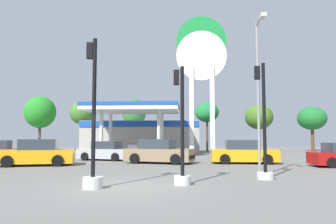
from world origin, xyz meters
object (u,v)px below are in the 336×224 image
object	(u,v)px
car_0	(244,153)
car_1	(159,152)
car_4	(36,154)
tree_1	(82,113)
tree_4	(259,117)
tree_5	(312,119)
corner_streetlamp	(259,82)
tree_3	(207,112)
tree_0	(40,112)
traffic_signal_2	(264,141)
car_5	(105,152)
tree_2	(134,112)
traffic_signal_1	(93,144)
station_pole_sign	(201,65)
traffic_signal_0	(182,145)

from	to	relation	value
car_0	car_1	size ratio (longest dim) A/B	0.91
car_4	tree_1	size ratio (longest dim) A/B	0.76
tree_4	tree_5	size ratio (longest dim) A/B	1.06
car_0	corner_streetlamp	world-z (taller)	corner_streetlamp
tree_1	car_0	bearing A→B (deg)	-47.52
tree_3	tree_4	world-z (taller)	tree_3
tree_0	tree_5	world-z (taller)	tree_0
traffic_signal_2	car_4	bearing A→B (deg)	155.60
car_1	tree_3	xyz separation A→B (m)	(4.30, 18.13, 3.97)
car_5	traffic_signal_2	distance (m)	13.95
car_5	tree_4	size ratio (longest dim) A/B	0.75
tree_0	car_5	bearing A→B (deg)	-51.41
tree_1	tree_2	world-z (taller)	tree_2
car_0	tree_4	bearing A→B (deg)	74.55
tree_0	tree_5	size ratio (longest dim) A/B	1.28
tree_0	corner_streetlamp	bearing A→B (deg)	-49.15
car_4	tree_3	xyz separation A→B (m)	(11.60, 20.36, 3.97)
tree_0	tree_4	bearing A→B (deg)	1.30
traffic_signal_1	traffic_signal_2	world-z (taller)	traffic_signal_1
traffic_signal_1	tree_5	distance (m)	34.06
tree_0	tree_5	distance (m)	33.22
station_pole_sign	traffic_signal_1	size ratio (longest dim) A/B	2.53
station_pole_sign	car_1	distance (m)	11.82
tree_0	tree_1	size ratio (longest dim) A/B	1.08
car_1	traffic_signal_2	bearing A→B (deg)	-57.21
tree_1	traffic_signal_0	bearing A→B (deg)	-65.26
car_0	tree_4	size ratio (longest dim) A/B	0.77
traffic_signal_2	tree_5	xyz separation A→B (m)	(11.73, 25.91, 2.34)
traffic_signal_2	tree_1	size ratio (longest dim) A/B	0.77
tree_1	tree_4	distance (m)	21.97
car_0	station_pole_sign	bearing A→B (deg)	105.91
tree_4	corner_streetlamp	bearing A→B (deg)	-102.28
tree_3	car_5	bearing A→B (deg)	-118.70
tree_1	tree_5	distance (m)	28.15
car_0	tree_3	xyz separation A→B (m)	(-1.27, 17.96, 4.00)
car_0	traffic_signal_2	distance (m)	8.07
car_0	tree_4	distance (m)	19.23
traffic_signal_1	tree_0	world-z (taller)	tree_0
tree_2	tree_5	world-z (taller)	tree_2
car_4	tree_2	xyz separation A→B (m)	(2.76, 19.58, 3.98)
car_4	tree_3	bearing A→B (deg)	60.33
station_pole_sign	tree_3	size ratio (longest dim) A/B	2.20
tree_3	tree_4	distance (m)	6.34
tree_2	tree_5	distance (m)	21.35
traffic_signal_0	car_5	bearing A→B (deg)	115.98
tree_1	tree_3	bearing A→B (deg)	-1.87
station_pole_sign	traffic_signal_2	xyz separation A→B (m)	(1.82, -16.20, -6.86)
traffic_signal_2	corner_streetlamp	distance (m)	2.75
tree_5	traffic_signal_0	bearing A→B (deg)	-118.68
tree_5	traffic_signal_2	bearing A→B (deg)	-114.35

